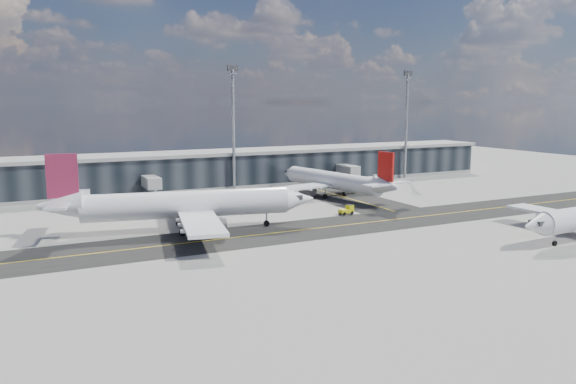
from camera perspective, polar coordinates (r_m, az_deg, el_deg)
name	(u,v)px	position (r m, az deg, el deg)	size (l,w,h in m)	color
ground	(342,232)	(90.49, 5.51, -4.04)	(300.00, 300.00, 0.00)	gray
taxiway_lanes	(329,217)	(101.44, 4.19, -2.58)	(180.00, 63.00, 0.03)	black
terminal_concourse	(224,170)	(138.80, -6.51, 2.25)	(152.00, 19.80, 8.80)	black
floodlight_masts	(233,124)	(131.40, -5.58, 6.92)	(102.50, 0.70, 28.90)	gray
airliner_af	(183,205)	(91.36, -10.61, -1.30)	(43.47, 37.29, 12.93)	white
airliner_redtail	(334,181)	(122.52, 4.70, 1.15)	(31.73, 37.01, 10.99)	white
baggage_tug	(347,210)	(104.40, 6.04, -1.79)	(2.92, 1.74, 1.74)	yellow
service_van	(346,182)	(141.87, 5.87, 1.00)	(2.13, 4.62, 1.28)	white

